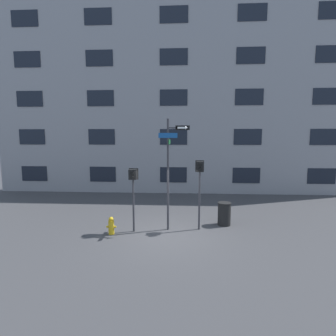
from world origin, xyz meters
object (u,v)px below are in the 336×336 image
Objects in this scene: street_sign_pole at (170,165)px; fire_hydrant at (111,226)px; pedestrian_signal_right at (200,176)px; pedestrian_signal_left at (133,182)px; trash_bin at (224,214)px.

fire_hydrant is at bearing -164.15° from street_sign_pole.
pedestrian_signal_right is at bearing 11.88° from fire_hydrant.
fire_hydrant is at bearing -168.12° from pedestrian_signal_right.
fire_hydrant is (-0.83, -0.34, -1.69)m from pedestrian_signal_left.
street_sign_pole reaches higher than trash_bin.
pedestrian_signal_left is 3.67× the size of fire_hydrant.
street_sign_pole reaches higher than pedestrian_signal_right.
pedestrian_signal_left is 2.58× the size of trash_bin.
trash_bin is at bearing 16.30° from fire_hydrant.
pedestrian_signal_left is at bearing -165.05° from trash_bin.
pedestrian_signal_right reaches higher than fire_hydrant.
pedestrian_signal_right is (2.66, 0.39, 0.21)m from pedestrian_signal_left.
fire_hydrant is (-3.49, -0.74, -1.90)m from pedestrian_signal_right.
pedestrian_signal_right is 4.09× the size of fire_hydrant.
fire_hydrant is at bearing -157.81° from pedestrian_signal_left.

